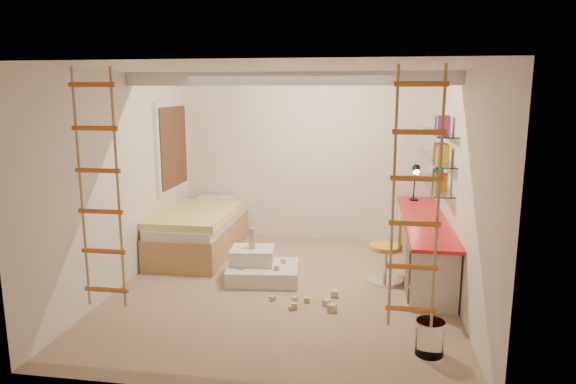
% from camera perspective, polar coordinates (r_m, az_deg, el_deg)
% --- Properties ---
extents(floor, '(4.50, 4.50, 0.00)m').
position_cam_1_polar(floor, '(6.38, -0.43, -10.71)').
color(floor, '#977B61').
rests_on(floor, ground).
extents(ceiling_beam, '(4.00, 0.18, 0.16)m').
position_cam_1_polar(ceiling_beam, '(6.22, 0.00, 12.48)').
color(ceiling_beam, white).
rests_on(ceiling_beam, ceiling).
extents(window_frame, '(0.06, 1.15, 1.35)m').
position_cam_1_polar(window_frame, '(7.95, -12.83, 4.91)').
color(window_frame, white).
rests_on(window_frame, wall_left).
extents(window_blind, '(0.02, 1.00, 1.20)m').
position_cam_1_polar(window_blind, '(7.94, -12.56, 4.91)').
color(window_blind, '#4C2D1E').
rests_on(window_blind, window_frame).
extents(rope_ladder_left, '(0.41, 0.04, 2.13)m').
position_cam_1_polar(rope_ladder_left, '(4.78, -20.22, 0.08)').
color(rope_ladder_left, '#D45E24').
rests_on(rope_ladder_left, ceiling).
extents(rope_ladder_right, '(0.41, 0.04, 2.13)m').
position_cam_1_polar(rope_ladder_right, '(4.20, 13.99, -1.02)').
color(rope_ladder_right, orange).
rests_on(rope_ladder_right, ceiling).
extents(waste_bin, '(0.26, 0.26, 0.33)m').
position_cam_1_polar(waste_bin, '(5.04, 15.48, -15.34)').
color(waste_bin, white).
rests_on(waste_bin, floor).
extents(desk, '(0.56, 2.80, 0.75)m').
position_cam_1_polar(desk, '(7.03, 14.77, -5.52)').
color(desk, red).
rests_on(desk, floor).
extents(shelves, '(0.25, 1.80, 0.71)m').
position_cam_1_polar(shelves, '(7.09, 16.23, 3.61)').
color(shelves, white).
rests_on(shelves, wall_right).
extents(bed, '(1.02, 2.00, 0.69)m').
position_cam_1_polar(bed, '(7.75, -9.82, -4.31)').
color(bed, '#AD7F51').
rests_on(bed, floor).
extents(task_lamp, '(0.14, 0.36, 0.57)m').
position_cam_1_polar(task_lamp, '(7.79, 14.01, 1.67)').
color(task_lamp, black).
rests_on(task_lamp, desk).
extents(swivel_chair, '(0.49, 0.49, 0.79)m').
position_cam_1_polar(swivel_chair, '(6.62, 10.96, -7.42)').
color(swivel_chair, gold).
rests_on(swivel_chair, floor).
extents(play_platform, '(0.96, 0.78, 0.39)m').
position_cam_1_polar(play_platform, '(6.64, -3.12, -8.42)').
color(play_platform, silver).
rests_on(play_platform, floor).
extents(toy_blocks, '(1.25, 1.03, 0.66)m').
position_cam_1_polar(toy_blocks, '(6.18, -0.38, -9.52)').
color(toy_blocks, '#CCB284').
rests_on(toy_blocks, floor).
extents(books, '(0.14, 0.64, 0.92)m').
position_cam_1_polar(books, '(7.07, 16.27, 4.43)').
color(books, orange).
rests_on(books, shelves).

